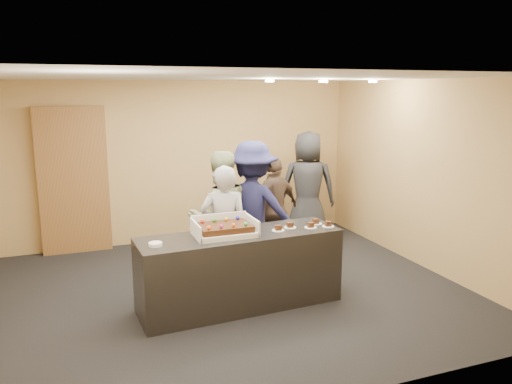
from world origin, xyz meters
The scene contains 17 objects.
room centered at (0.00, 0.00, 1.35)m, with size 6.04×6.00×2.70m.
serving_counter centered at (0.04, -0.46, 0.45)m, with size 2.40×0.70×0.90m, color black.
storage_cabinet centered at (-1.74, 2.41, 1.15)m, with size 1.05×0.15×2.31m, color brown.
cake_box centered at (-0.14, -0.44, 0.95)m, with size 0.70×0.49×0.21m.
sheet_cake centered at (-0.14, -0.46, 1.00)m, with size 0.60×0.41×0.12m.
plate_stack centered at (-0.96, -0.58, 0.92)m, with size 0.15×0.15×0.04m, color white.
slice_a centered at (0.51, -0.50, 0.92)m, with size 0.15×0.15×0.07m.
slice_b centered at (0.70, -0.43, 0.92)m, with size 0.15×0.15×0.07m.
slice_c centered at (0.93, -0.52, 0.92)m, with size 0.15×0.15×0.07m.
slice_d centered at (1.07, -0.39, 0.92)m, with size 0.15×0.15×0.07m.
slice_e centered at (1.16, -0.55, 0.92)m, with size 0.15×0.15×0.07m.
person_server_grey centered at (-0.01, -0.01, 0.83)m, with size 0.60×0.40×1.65m, color #9F9FA4.
person_sage_man centered at (0.05, 0.39, 0.89)m, with size 0.86×0.67×1.78m, color #939D74.
person_navy_man centered at (0.53, 0.44, 0.94)m, with size 1.22×0.70×1.88m, color #1C1D47.
person_brown_extra centered at (1.05, 0.91, 0.80)m, with size 0.94×0.39×1.60m, color brown.
person_dark_suit centered at (1.95, 1.61, 0.95)m, with size 0.92×0.60×1.89m, color #232428.
ceiling_spotlights centered at (1.60, 0.50, 2.67)m, with size 1.72×0.12×0.03m.
Camera 1 is at (-1.75, -5.79, 2.55)m, focal length 35.00 mm.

